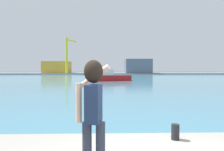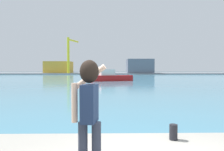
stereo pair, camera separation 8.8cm
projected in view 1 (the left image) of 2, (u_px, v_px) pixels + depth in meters
ground_plane at (109, 78)px, 53.27m from camera, size 220.00×220.00×0.00m
harbor_water at (109, 78)px, 55.27m from camera, size 140.00×100.00×0.02m
far_shore_dock at (108, 73)px, 95.23m from camera, size 140.00×20.00×0.49m
person_photographer at (93, 106)px, 3.13m from camera, size 0.53×0.56×1.74m
harbor_bollard at (175, 132)px, 4.80m from camera, size 0.18×0.18×0.35m
boat_moored at (110, 77)px, 39.86m from camera, size 8.02×4.45×2.19m
warehouse_left at (57, 67)px, 93.35m from camera, size 11.29×9.35×5.02m
warehouse_right at (138, 66)px, 91.15m from camera, size 10.98×9.39×5.92m
port_crane at (68, 52)px, 87.61m from camera, size 3.57×9.06×14.67m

